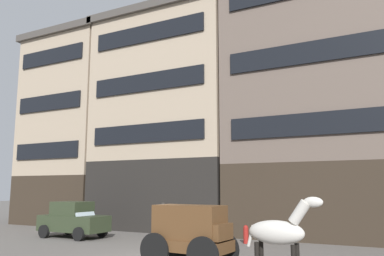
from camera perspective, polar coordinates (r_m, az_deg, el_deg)
building_far_left at (r=31.10m, az=-15.73°, el=-0.11°), size 7.31×7.06×13.93m
building_center_left at (r=26.27m, az=-2.64°, el=1.16°), size 9.65×7.06×13.99m
building_center_right at (r=23.24m, az=17.56°, el=4.11°), size 9.53×7.06×14.99m
cargo_wagon at (r=13.28m, az=-0.19°, el=-14.75°), size 2.99×1.69×1.98m
draft_horse at (r=12.19m, az=12.60°, el=-14.51°), size 2.35×0.71×2.30m
sedan_dark at (r=21.78m, az=-16.89°, el=-12.63°), size 3.73×1.92×1.83m
pedestrian_officer at (r=20.43m, az=-4.22°, el=-13.06°), size 0.47×0.47×1.79m
fire_hydrant_curbside at (r=18.94m, az=7.85°, el=-15.04°), size 0.24×0.24×0.83m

